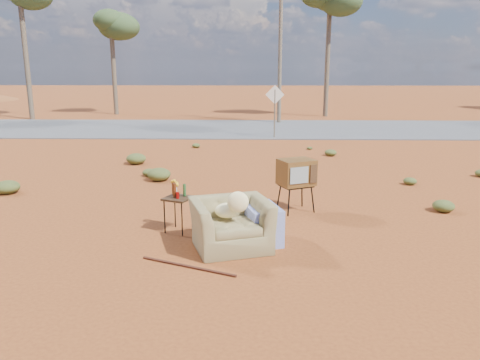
{
  "coord_description": "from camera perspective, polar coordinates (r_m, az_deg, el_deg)",
  "views": [
    {
      "loc": [
        0.53,
        -7.51,
        2.9
      ],
      "look_at": [
        0.32,
        1.16,
        0.8
      ],
      "focal_mm": 35.0,
      "sensor_mm": 36.0,
      "label": 1
    }
  ],
  "objects": [
    {
      "name": "road_sign",
      "position": [
        19.58,
        4.27,
        9.47
      ],
      "size": [
        0.78,
        0.06,
        2.19
      ],
      "color": "brown",
      "rests_on": "ground"
    },
    {
      "name": "tv_unit",
      "position": [
        9.54,
        6.89,
        0.84
      ],
      "size": [
        0.83,
        0.76,
        1.09
      ],
      "rotation": [
        0.0,
        0.0,
        0.43
      ],
      "color": "black",
      "rests_on": "ground"
    },
    {
      "name": "rusty_bar",
      "position": [
        7.1,
        -6.36,
        -10.41
      ],
      "size": [
        1.47,
        0.67,
        0.04
      ],
      "primitive_type": "cylinder",
      "rotation": [
        0.0,
        1.57,
        -0.41
      ],
      "color": "#4F2015",
      "rests_on": "ground"
    },
    {
      "name": "side_table",
      "position": [
        8.44,
        -7.67,
        -1.87
      ],
      "size": [
        0.58,
        0.58,
        0.91
      ],
      "rotation": [
        0.0,
        0.0,
        -0.39
      ],
      "color": "#3A2815",
      "rests_on": "ground"
    },
    {
      "name": "armchair",
      "position": [
        7.68,
        -0.36,
        -4.59
      ],
      "size": [
        1.59,
        1.31,
        1.08
      ],
      "rotation": [
        0.0,
        0.0,
        0.3
      ],
      "color": "olive",
      "rests_on": "ground"
    },
    {
      "name": "eucalyptus_near_left",
      "position": [
        30.82,
        -15.46,
        17.88
      ],
      "size": [
        3.2,
        3.2,
        6.6
      ],
      "color": "brown",
      "rests_on": "ground"
    },
    {
      "name": "highway",
      "position": [
        22.7,
        0.03,
        6.31
      ],
      "size": [
        140.0,
        7.0,
        0.04
      ],
      "primitive_type": "cube",
      "color": "#565659",
      "rests_on": "ground"
    },
    {
      "name": "scrub_patch",
      "position": [
        12.31,
        -4.99,
        0.59
      ],
      "size": [
        17.49,
        8.07,
        0.33
      ],
      "color": "#4B5626",
      "rests_on": "ground"
    },
    {
      "name": "utility_pole_center",
      "position": [
        25.08,
        4.93,
        16.4
      ],
      "size": [
        1.4,
        0.2,
        8.0
      ],
      "color": "brown",
      "rests_on": "ground"
    },
    {
      "name": "eucalyptus_center",
      "position": [
        29.07,
        10.9,
        20.34
      ],
      "size": [
        3.2,
        3.2,
        7.6
      ],
      "color": "brown",
      "rests_on": "ground"
    },
    {
      "name": "ground",
      "position": [
        8.07,
        -2.52,
        -7.47
      ],
      "size": [
        140.0,
        140.0,
        0.0
      ],
      "primitive_type": "plane",
      "color": "brown",
      "rests_on": "ground"
    }
  ]
}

